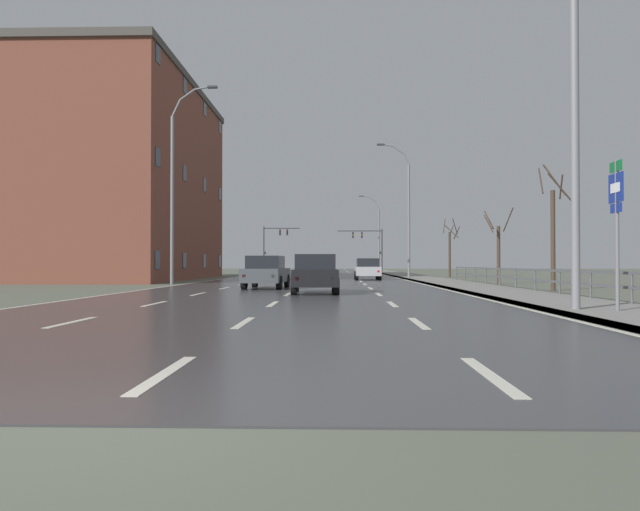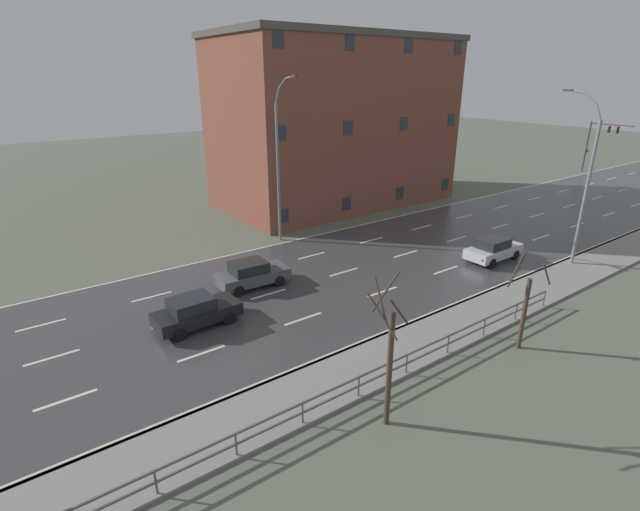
% 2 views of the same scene
% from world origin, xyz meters
% --- Properties ---
extents(ground_plane, '(160.00, 160.00, 0.12)m').
position_xyz_m(ground_plane, '(0.00, 48.00, -0.06)').
color(ground_plane, '#5B6051').
extents(road_asphalt_strip, '(14.00, 120.00, 0.03)m').
position_xyz_m(road_asphalt_strip, '(0.00, 59.99, 0.01)').
color(road_asphalt_strip, '#3D3D3F').
rests_on(road_asphalt_strip, ground).
extents(guardrail, '(0.07, 30.61, 1.00)m').
position_xyz_m(guardrail, '(9.85, 19.32, 0.71)').
color(guardrail, '#515459').
rests_on(guardrail, ground).
extents(street_lamp_midground, '(2.61, 0.24, 10.73)m').
position_xyz_m(street_lamp_midground, '(7.43, 41.78, 5.24)').
color(street_lamp_midground, slate).
rests_on(street_lamp_midground, ground).
extents(street_lamp_left_bank, '(2.70, 0.24, 11.50)m').
position_xyz_m(street_lamp_left_bank, '(-7.43, 29.00, 5.61)').
color(street_lamp_left_bank, slate).
rests_on(street_lamp_left_bank, ground).
extents(traffic_signal_left, '(4.97, 0.36, 6.20)m').
position_xyz_m(traffic_signal_left, '(-6.71, 73.97, 4.24)').
color(traffic_signal_left, '#38383A').
rests_on(traffic_signal_left, ground).
extents(car_far_right, '(1.84, 4.10, 1.57)m').
position_xyz_m(car_far_right, '(4.14, 38.23, 0.80)').
color(car_far_right, '#B7B7BC').
rests_on(car_far_right, ground).
extents(car_mid_centre, '(2.01, 4.19, 1.57)m').
position_xyz_m(car_mid_centre, '(-1.47, 23.40, 0.80)').
color(car_mid_centre, '#474C51').
rests_on(car_mid_centre, ground).
extents(car_near_left, '(1.94, 4.15, 1.57)m').
position_xyz_m(car_near_left, '(1.02, 19.01, 0.80)').
color(car_near_left, black).
rests_on(car_near_left, ground).
extents(brick_building, '(11.73, 21.42, 14.82)m').
position_xyz_m(brick_building, '(-14.55, 39.34, 7.42)').
color(brick_building, brown).
rests_on(brick_building, ground).
extents(bare_tree_near, '(1.33, 1.36, 5.57)m').
position_xyz_m(bare_tree_near, '(11.47, 21.73, 2.59)').
color(bare_tree_near, '#423328').
rests_on(bare_tree_near, ground).
extents(bare_tree_mid, '(1.48, 1.52, 4.45)m').
position_xyz_m(bare_tree_mid, '(11.31, 30.00, 2.08)').
color(bare_tree_mid, '#423328').
rests_on(bare_tree_mid, ground).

